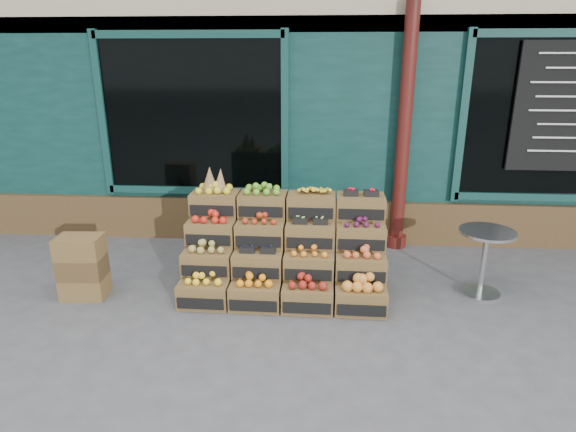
{
  "coord_description": "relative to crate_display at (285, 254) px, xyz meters",
  "views": [
    {
      "loc": [
        0.18,
        -4.28,
        2.52
      ],
      "look_at": [
        -0.2,
        0.7,
        0.85
      ],
      "focal_mm": 30.0,
      "sensor_mm": 36.0,
      "label": 1
    }
  ],
  "objects": [
    {
      "name": "shop_facade",
      "position": [
        0.24,
        4.47,
        1.98
      ],
      "size": [
        12.0,
        6.24,
        4.8
      ],
      "color": "#0F3632",
      "rests_on": "ground"
    },
    {
      "name": "bistro_table",
      "position": [
        2.17,
        0.03,
        0.05
      ],
      "size": [
        0.59,
        0.59,
        0.75
      ],
      "rotation": [
        0.0,
        0.0,
        0.28
      ],
      "color": "silver",
      "rests_on": "ground"
    },
    {
      "name": "crate_display",
      "position": [
        0.0,
        0.0,
        0.0
      ],
      "size": [
        2.18,
        1.07,
        1.36
      ],
      "rotation": [
        0.0,
        0.0,
        -0.01
      ],
      "color": "brown",
      "rests_on": "ground"
    },
    {
      "name": "shopkeeper",
      "position": [
        -1.46,
        2.23,
        0.69
      ],
      "size": [
        0.84,
        0.58,
        2.21
      ],
      "primitive_type": "imported",
      "rotation": [
        0.0,
        0.0,
        3.2
      ],
      "color": "#1E6C21",
      "rests_on": "ground"
    },
    {
      "name": "spare_crates",
      "position": [
        -2.16,
        -0.36,
        -0.07
      ],
      "size": [
        0.49,
        0.35,
        0.7
      ],
      "rotation": [
        0.0,
        0.0,
        0.07
      ],
      "color": "brown",
      "rests_on": "ground"
    },
    {
      "name": "ground",
      "position": [
        0.23,
        -0.64,
        -0.42
      ],
      "size": [
        60.0,
        60.0,
        0.0
      ],
      "primitive_type": "plane",
      "color": "#49494C",
      "rests_on": "ground"
    }
  ]
}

